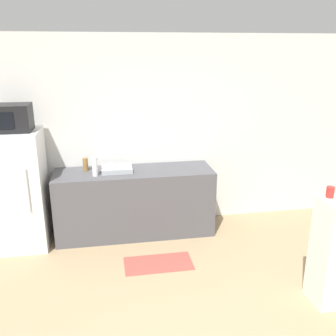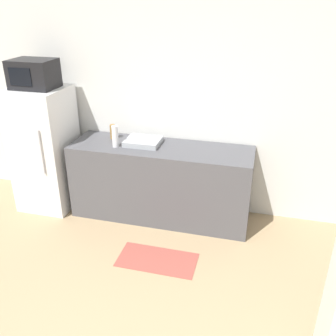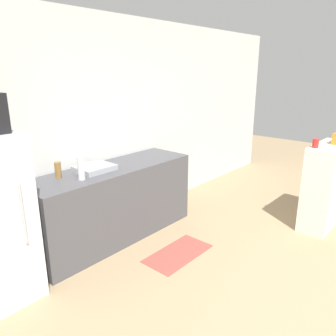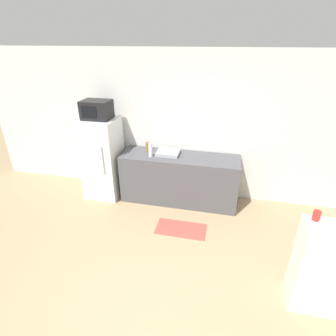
% 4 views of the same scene
% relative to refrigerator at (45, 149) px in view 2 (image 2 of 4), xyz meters
% --- Properties ---
extents(wall_back, '(8.00, 0.06, 2.60)m').
position_rel_refrigerator_xyz_m(wall_back, '(1.53, 0.43, 0.56)').
color(wall_back, silver).
rests_on(wall_back, ground_plane).
extents(refrigerator, '(0.63, 0.66, 1.48)m').
position_rel_refrigerator_xyz_m(refrigerator, '(0.00, 0.00, 0.00)').
color(refrigerator, silver).
rests_on(refrigerator, ground_plane).
extents(microwave, '(0.48, 0.37, 0.31)m').
position_rel_refrigerator_xyz_m(microwave, '(-0.00, -0.00, 0.90)').
color(microwave, black).
rests_on(microwave, refrigerator).
extents(counter, '(2.07, 0.62, 0.88)m').
position_rel_refrigerator_xyz_m(counter, '(1.43, 0.07, -0.30)').
color(counter, '#4C4C51').
rests_on(counter, ground_plane).
extents(sink_basin, '(0.39, 0.33, 0.06)m').
position_rel_refrigerator_xyz_m(sink_basin, '(1.21, 0.11, 0.17)').
color(sink_basin, '#9EA3A8').
rests_on(sink_basin, counter).
extents(bottle_tall, '(0.07, 0.07, 0.24)m').
position_rel_refrigerator_xyz_m(bottle_tall, '(0.94, -0.04, 0.26)').
color(bottle_tall, silver).
rests_on(bottle_tall, counter).
extents(bottle_short, '(0.07, 0.07, 0.17)m').
position_rel_refrigerator_xyz_m(bottle_short, '(0.81, 0.19, 0.23)').
color(bottle_short, olive).
rests_on(bottle_short, counter).
extents(kitchen_rug, '(0.80, 0.40, 0.01)m').
position_rel_refrigerator_xyz_m(kitchen_rug, '(1.62, -0.76, -0.74)').
color(kitchen_rug, '#99473D').
rests_on(kitchen_rug, ground_plane).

